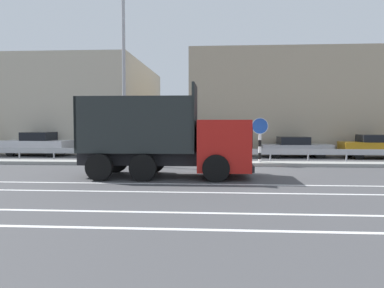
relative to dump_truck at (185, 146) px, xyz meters
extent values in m
plane|color=#424244|center=(2.20, 2.08, -1.28)|extent=(320.00, 320.00, 0.00)
cube|color=silver|center=(-0.84, -1.80, -1.28)|extent=(62.41, 0.16, 0.01)
cube|color=silver|center=(-0.84, -3.41, -1.28)|extent=(62.41, 0.16, 0.01)
cube|color=silver|center=(-0.84, -6.12, -1.28)|extent=(62.41, 0.16, 0.01)
cube|color=silver|center=(-0.84, -7.57, -1.28)|extent=(62.41, 0.16, 0.01)
cube|color=gray|center=(2.20, 4.31, -1.19)|extent=(34.32, 1.10, 0.18)
cube|color=#9EA0A5|center=(2.20, 5.63, -0.66)|extent=(62.41, 0.04, 0.32)
cylinder|color=#ADADB2|center=(-10.16, 5.63, -0.97)|extent=(0.09, 0.09, 0.62)
cylinder|color=#ADADB2|center=(-8.10, 5.63, -0.97)|extent=(0.09, 0.09, 0.62)
cylinder|color=#ADADB2|center=(-6.04, 5.63, -0.97)|extent=(0.09, 0.09, 0.62)
cylinder|color=#ADADB2|center=(-3.98, 5.63, -0.97)|extent=(0.09, 0.09, 0.62)
cylinder|color=#ADADB2|center=(-1.92, 5.63, -0.97)|extent=(0.09, 0.09, 0.62)
cylinder|color=#ADADB2|center=(0.14, 5.63, -0.97)|extent=(0.09, 0.09, 0.62)
cylinder|color=#ADADB2|center=(2.20, 5.63, -0.97)|extent=(0.09, 0.09, 0.62)
cylinder|color=#ADADB2|center=(4.26, 5.63, -0.97)|extent=(0.09, 0.09, 0.62)
cylinder|color=#ADADB2|center=(6.32, 5.63, -0.97)|extent=(0.09, 0.09, 0.62)
cylinder|color=#ADADB2|center=(8.38, 5.63, -0.97)|extent=(0.09, 0.09, 0.62)
cube|color=red|center=(1.58, 0.01, 0.05)|extent=(2.09, 2.52, 2.04)
cube|color=black|center=(2.64, 0.01, 0.40)|extent=(0.04, 2.16, 0.77)
cube|color=black|center=(2.67, 0.01, -0.81)|extent=(0.11, 2.46, 0.24)
cube|color=black|center=(-1.88, -0.01, -0.49)|extent=(4.86, 1.40, 0.53)
cube|color=#232828|center=(-1.88, -0.01, -0.17)|extent=(4.67, 2.43, 0.12)
cube|color=#232828|center=(-1.89, 1.14, 0.94)|extent=(4.66, 0.12, 2.09)
cube|color=#232828|center=(-1.88, -1.16, 0.94)|extent=(4.66, 0.12, 2.09)
cube|color=#232828|center=(0.40, 0.00, 1.20)|extent=(0.11, 2.41, 2.61)
cube|color=#232828|center=(-4.16, -0.02, 0.94)|extent=(0.11, 2.41, 2.09)
cylinder|color=black|center=(1.27, 1.23, -0.76)|extent=(1.04, 0.32, 1.04)
cylinder|color=black|center=(1.28, -1.22, -0.76)|extent=(1.04, 0.32, 1.04)
cylinder|color=black|center=(-1.52, 1.22, -0.76)|extent=(1.04, 0.32, 1.04)
cylinder|color=black|center=(-1.51, -1.24, -0.76)|extent=(1.04, 0.32, 1.04)
cylinder|color=black|center=(-3.22, 1.21, -0.76)|extent=(1.04, 0.32, 1.04)
cylinder|color=black|center=(-3.21, -1.24, -0.76)|extent=(1.04, 0.32, 1.04)
cylinder|color=white|center=(3.53, 4.31, -1.11)|extent=(0.16, 0.16, 0.33)
cylinder|color=black|center=(3.53, 4.31, -0.78)|extent=(0.16, 0.16, 0.33)
cylinder|color=white|center=(3.53, 4.31, -0.45)|extent=(0.16, 0.16, 0.33)
cylinder|color=black|center=(3.53, 4.31, -0.11)|extent=(0.16, 0.16, 0.33)
cylinder|color=white|center=(3.53, 4.31, 0.22)|extent=(0.16, 0.16, 0.33)
cylinder|color=#1E4CB2|center=(3.53, 4.31, 0.78)|extent=(0.79, 0.03, 0.79)
cylinder|color=white|center=(3.53, 4.31, 0.78)|extent=(0.86, 0.02, 0.86)
cylinder|color=#ADADB2|center=(-3.56, 4.12, 3.28)|extent=(0.18, 0.18, 9.12)
cube|color=silver|center=(-10.82, 9.15, -0.61)|extent=(4.59, 2.25, 0.74)
cube|color=black|center=(-10.69, 9.14, 0.03)|extent=(1.99, 1.83, 0.55)
cylinder|color=black|center=(-12.27, 8.35, -0.98)|extent=(0.61, 0.24, 0.60)
cylinder|color=black|center=(-12.14, 10.17, -0.98)|extent=(0.61, 0.24, 0.60)
cylinder|color=black|center=(-9.51, 8.14, -0.98)|extent=(0.61, 0.24, 0.60)
cylinder|color=black|center=(-9.38, 9.96, -0.98)|extent=(0.61, 0.24, 0.60)
cube|color=gray|center=(-5.27, 9.09, -0.70)|extent=(4.79, 1.81, 0.55)
cube|color=black|center=(-5.41, 9.09, -0.18)|extent=(2.02, 1.58, 0.50)
cylinder|color=black|center=(-3.78, 9.92, -0.98)|extent=(0.60, 0.20, 0.60)
cylinder|color=black|center=(-3.79, 8.23, -0.98)|extent=(0.60, 0.20, 0.60)
cylinder|color=black|center=(-6.75, 9.94, -0.98)|extent=(0.60, 0.20, 0.60)
cylinder|color=black|center=(-6.76, 8.25, -0.98)|extent=(0.60, 0.20, 0.60)
cube|color=gray|center=(1.01, 8.74, -0.63)|extent=(4.26, 1.97, 0.70)
cube|color=black|center=(0.88, 8.73, 0.02)|extent=(1.83, 1.63, 0.59)
cylinder|color=black|center=(2.25, 9.63, -0.98)|extent=(0.61, 0.23, 0.60)
cylinder|color=black|center=(2.34, 7.98, -0.98)|extent=(0.61, 0.23, 0.60)
cylinder|color=black|center=(-0.33, 9.49, -0.98)|extent=(0.61, 0.23, 0.60)
cylinder|color=black|center=(-0.24, 7.84, -0.98)|extent=(0.61, 0.23, 0.60)
cube|color=#A3A3A8|center=(6.32, 9.09, -0.71)|extent=(4.54, 1.90, 0.53)
cube|color=black|center=(6.19, 9.08, -0.20)|extent=(1.95, 1.56, 0.49)
cylinder|color=black|center=(7.66, 9.95, -0.98)|extent=(0.61, 0.23, 0.60)
cylinder|color=black|center=(7.75, 8.38, -0.98)|extent=(0.61, 0.23, 0.60)
cylinder|color=black|center=(4.90, 9.80, -0.98)|extent=(0.61, 0.23, 0.60)
cylinder|color=black|center=(4.99, 8.23, -0.98)|extent=(0.61, 0.23, 0.60)
cube|color=#B27A14|center=(11.17, 8.68, -0.62)|extent=(4.20, 1.82, 0.73)
cube|color=black|center=(11.05, 8.68, -0.02)|extent=(1.78, 1.57, 0.46)
cylinder|color=black|center=(9.89, 9.53, -0.98)|extent=(0.60, 0.21, 0.60)
cylinder|color=black|center=(9.87, 7.87, -0.98)|extent=(0.60, 0.21, 0.60)
cube|color=#B7AD99|center=(-12.27, 17.53, 2.30)|extent=(14.75, 15.35, 7.16)
cube|color=tan|center=(7.74, 17.15, 2.42)|extent=(16.77, 13.92, 7.39)
camera|label=1|loc=(1.33, -15.28, 0.97)|focal=35.00mm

